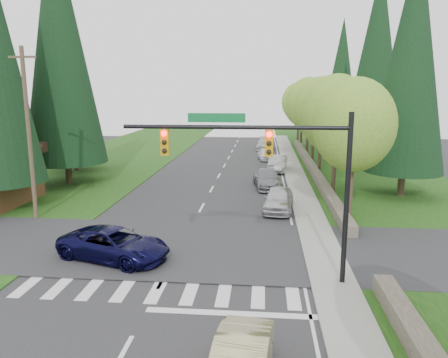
# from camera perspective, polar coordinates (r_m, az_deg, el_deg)

# --- Properties ---
(ground) EXTENTS (120.00, 120.00, 0.00)m
(ground) POSITION_cam_1_polar(r_m,az_deg,el_deg) (14.75, -12.02, -19.64)
(ground) COLOR #28282B
(ground) RESTS_ON ground
(grass_east) EXTENTS (14.00, 110.00, 0.06)m
(grass_east) POSITION_cam_1_polar(r_m,az_deg,el_deg) (34.09, 20.42, -2.02)
(grass_east) COLOR #144211
(grass_east) RESTS_ON ground
(grass_west) EXTENTS (14.00, 110.00, 0.06)m
(grass_west) POSITION_cam_1_polar(r_m,az_deg,el_deg) (37.02, -22.24, -1.13)
(grass_west) COLOR #144211
(grass_west) RESTS_ON ground
(cross_street) EXTENTS (120.00, 8.00, 0.10)m
(cross_street) POSITION_cam_1_polar(r_m,az_deg,el_deg) (21.76, -5.77, -8.91)
(cross_street) COLOR #28282B
(cross_street) RESTS_ON ground
(sidewalk_east) EXTENTS (1.80, 80.00, 0.13)m
(sidewalk_east) POSITION_cam_1_polar(r_m,az_deg,el_deg) (34.94, 9.88, -1.08)
(sidewalk_east) COLOR gray
(sidewalk_east) RESTS_ON ground
(curb_east) EXTENTS (0.20, 80.00, 0.13)m
(curb_east) POSITION_cam_1_polar(r_m,az_deg,el_deg) (34.88, 8.49, -1.06)
(curb_east) COLOR gray
(curb_east) RESTS_ON ground
(stone_wall_north) EXTENTS (0.70, 40.00, 0.70)m
(stone_wall_north) POSITION_cam_1_polar(r_m,az_deg,el_deg) (42.87, 11.33, 1.57)
(stone_wall_north) COLOR #4C4438
(stone_wall_north) RESTS_ON ground
(traffic_signal) EXTENTS (8.70, 0.37, 6.80)m
(traffic_signal) POSITION_cam_1_polar(r_m,az_deg,el_deg) (16.71, 6.43, 2.54)
(traffic_signal) COLOR black
(traffic_signal) RESTS_ON ground
(utility_pole) EXTENTS (1.60, 0.24, 10.00)m
(utility_pole) POSITION_cam_1_polar(r_m,az_deg,el_deg) (27.65, -24.13, 5.46)
(utility_pole) COLOR #473828
(utility_pole) RESTS_ON ground
(decid_tree_0) EXTENTS (4.80, 4.80, 8.37)m
(decid_tree_0) POSITION_cam_1_polar(r_m,az_deg,el_deg) (26.59, 16.61, 6.77)
(decid_tree_0) COLOR #38281C
(decid_tree_0) RESTS_ON ground
(decid_tree_1) EXTENTS (5.20, 5.20, 8.80)m
(decid_tree_1) POSITION_cam_1_polar(r_m,az_deg,el_deg) (33.48, 14.49, 8.10)
(decid_tree_1) COLOR #38281C
(decid_tree_1) RESTS_ON ground
(decid_tree_2) EXTENTS (5.00, 5.00, 8.82)m
(decid_tree_2) POSITION_cam_1_polar(r_m,az_deg,el_deg) (40.36, 12.65, 8.88)
(decid_tree_2) COLOR #38281C
(decid_tree_2) RESTS_ON ground
(decid_tree_3) EXTENTS (5.00, 5.00, 8.55)m
(decid_tree_3) POSITION_cam_1_polar(r_m,az_deg,el_deg) (47.33, 11.69, 8.95)
(decid_tree_3) COLOR #38281C
(decid_tree_3) RESTS_ON ground
(decid_tree_4) EXTENTS (5.40, 5.40, 9.18)m
(decid_tree_4) POSITION_cam_1_polar(r_m,az_deg,el_deg) (54.29, 11.00, 9.69)
(decid_tree_4) COLOR #38281C
(decid_tree_4) RESTS_ON ground
(decid_tree_5) EXTENTS (4.80, 4.80, 8.30)m
(decid_tree_5) POSITION_cam_1_polar(r_m,az_deg,el_deg) (61.25, 10.16, 9.40)
(decid_tree_5) COLOR #38281C
(decid_tree_5) RESTS_ON ground
(decid_tree_6) EXTENTS (5.20, 5.20, 8.86)m
(decid_tree_6) POSITION_cam_1_polar(r_m,az_deg,el_deg) (68.23, 9.76, 9.89)
(decid_tree_6) COLOR #38281C
(decid_tree_6) RESTS_ON ground
(conifer_w_c) EXTENTS (6.46, 6.46, 20.80)m
(conifer_w_c) POSITION_cam_1_polar(r_m,az_deg,el_deg) (37.77, -20.74, 16.44)
(conifer_w_c) COLOR #38281C
(conifer_w_c) RESTS_ON ground
(conifer_w_e) EXTENTS (5.78, 5.78, 18.80)m
(conifer_w_e) POSITION_cam_1_polar(r_m,az_deg,el_deg) (43.96, -19.58, 14.40)
(conifer_w_e) COLOR #38281C
(conifer_w_e) RESTS_ON ground
(conifer_e_a) EXTENTS (5.44, 5.44, 17.80)m
(conifer_e_a) POSITION_cam_1_polar(r_m,az_deg,el_deg) (33.61, 23.31, 14.38)
(conifer_e_a) COLOR #38281C
(conifer_e_a) RESTS_ON ground
(conifer_e_b) EXTENTS (6.12, 6.12, 19.80)m
(conifer_e_b) POSITION_cam_1_polar(r_m,az_deg,el_deg) (47.41, 19.31, 14.76)
(conifer_e_b) COLOR #38281C
(conifer_e_b) RESTS_ON ground
(conifer_e_c) EXTENTS (5.10, 5.10, 16.80)m
(conifer_e_c) POSITION_cam_1_polar(r_m,az_deg,el_deg) (60.86, 15.08, 12.72)
(conifer_e_c) COLOR #38281C
(conifer_e_c) RESTS_ON ground
(suv_navy) EXTENTS (5.68, 3.92, 1.44)m
(suv_navy) POSITION_cam_1_polar(r_m,az_deg,el_deg) (20.60, -14.14, -8.27)
(suv_navy) COLOR black
(suv_navy) RESTS_ON ground
(parked_car_a) EXTENTS (2.24, 4.58, 1.51)m
(parked_car_a) POSITION_cam_1_polar(r_m,az_deg,el_deg) (28.07, 7.15, -2.65)
(parked_car_a) COLOR silver
(parked_car_a) RESTS_ON ground
(parked_car_b) EXTENTS (2.60, 5.11, 1.42)m
(parked_car_b) POSITION_cam_1_polar(r_m,az_deg,el_deg) (34.69, 5.70, 0.03)
(parked_car_b) COLOR slate
(parked_car_b) RESTS_ON ground
(parked_car_c) EXTENTS (2.05, 4.63, 1.48)m
(parked_car_c) POSITION_cam_1_polar(r_m,az_deg,el_deg) (41.79, 7.00, 2.00)
(parked_car_c) COLOR #A6A6AB
(parked_car_c) RESTS_ON ground
(parked_car_d) EXTENTS (1.90, 3.89, 1.28)m
(parked_car_d) POSITION_cam_1_polar(r_m,az_deg,el_deg) (48.56, 5.43, 3.23)
(parked_car_d) COLOR silver
(parked_car_d) RESTS_ON ground
(parked_car_e) EXTENTS (2.46, 5.35, 1.51)m
(parked_car_e) POSITION_cam_1_polar(r_m,az_deg,el_deg) (57.25, 5.43, 4.60)
(parked_car_e) COLOR #B9BABF
(parked_car_e) RESTS_ON ground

